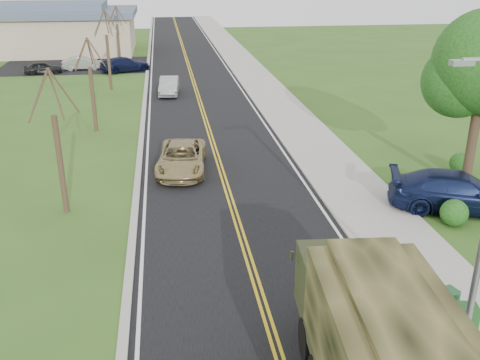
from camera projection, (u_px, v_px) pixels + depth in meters
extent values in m
plane|color=#32551C|center=(278.00, 354.00, 14.32)|extent=(160.00, 160.00, 0.00)
cube|color=black|center=(191.00, 74.00, 51.02)|extent=(8.00, 120.00, 0.01)
cube|color=#9E998E|center=(234.00, 72.00, 51.55)|extent=(0.30, 120.00, 0.12)
cube|color=#9E998E|center=(252.00, 72.00, 51.78)|extent=(3.20, 120.00, 0.10)
cube|color=#9E998E|center=(147.00, 74.00, 50.45)|extent=(0.30, 120.00, 0.10)
cube|color=gray|center=(462.00, 63.00, 11.44)|extent=(0.50, 0.22, 0.12)
cylinder|color=#38281C|center=(473.00, 137.00, 24.01)|extent=(0.44, 0.44, 5.04)
sphere|color=#124013|center=(459.00, 81.00, 23.45)|extent=(3.24, 3.24, 3.24)
cylinder|color=#38281C|center=(61.00, 165.00, 21.78)|extent=(0.24, 0.24, 4.20)
cylinder|color=#38281C|center=(64.00, 91.00, 20.83)|extent=(1.01, 0.33, 1.90)
cylinder|color=#38281C|center=(55.00, 90.00, 21.25)|extent=(0.13, 1.29, 1.74)
cylinder|color=#38281C|center=(39.00, 91.00, 20.75)|extent=(0.98, 0.43, 1.90)
cylinder|color=#38281C|center=(38.00, 97.00, 20.18)|extent=(0.79, 1.05, 1.77)
cylinder|color=#38281C|center=(56.00, 94.00, 20.30)|extent=(0.58, 0.90, 1.90)
cylinder|color=#38281C|center=(93.00, 100.00, 32.84)|extent=(0.24, 0.24, 3.96)
cylinder|color=#38281C|center=(96.00, 52.00, 31.94)|extent=(0.96, 0.32, 1.79)
cylinder|color=#38281C|center=(90.00, 52.00, 32.33)|extent=(0.12, 1.22, 1.65)
cylinder|color=#38281C|center=(81.00, 52.00, 31.86)|extent=(0.93, 0.41, 1.79)
cylinder|color=#38281C|center=(81.00, 55.00, 31.33)|extent=(0.75, 0.99, 1.67)
cylinder|color=#38281C|center=(92.00, 53.00, 31.44)|extent=(0.55, 0.85, 1.80)
cylinder|color=#38281C|center=(109.00, 63.00, 43.76)|extent=(0.24, 0.24, 4.44)
cylinder|color=#38281C|center=(112.00, 22.00, 42.75)|extent=(1.07, 0.35, 2.00)
cylinder|color=#38281C|center=(106.00, 23.00, 43.19)|extent=(0.13, 1.36, 1.84)
cylinder|color=#38281C|center=(99.00, 22.00, 42.67)|extent=(1.03, 0.46, 2.00)
cylinder|color=#38281C|center=(99.00, 24.00, 42.07)|extent=(0.83, 1.10, 1.87)
cylinder|color=#38281C|center=(108.00, 23.00, 42.20)|extent=(0.61, 0.95, 2.01)
cylinder|color=#38281C|center=(119.00, 45.00, 54.84)|extent=(0.24, 0.24, 4.08)
cylinder|color=#38281C|center=(121.00, 15.00, 53.91)|extent=(0.99, 0.33, 1.84)
cylinder|color=#38281C|center=(117.00, 15.00, 54.32)|extent=(0.13, 1.25, 1.69)
cylinder|color=#38281C|center=(112.00, 15.00, 53.83)|extent=(0.95, 0.42, 1.85)
cylinder|color=#38281C|center=(112.00, 16.00, 53.29)|extent=(0.77, 1.02, 1.72)
cylinder|color=#38281C|center=(119.00, 15.00, 53.40)|extent=(0.57, 0.88, 1.85)
cube|color=tan|center=(46.00, 34.00, 62.80)|extent=(20.00, 12.00, 4.20)
cube|color=#475466|center=(44.00, 13.00, 61.90)|extent=(21.00, 13.00, 0.70)
cube|color=#475466|center=(43.00, 6.00, 61.64)|extent=(14.00, 8.00, 0.90)
cube|color=black|center=(91.00, 65.00, 55.20)|extent=(18.00, 10.00, 0.02)
cylinder|color=black|center=(309.00, 339.00, 14.01)|extent=(0.45, 1.16, 1.14)
cylinder|color=black|center=(390.00, 336.00, 14.14)|extent=(0.45, 1.16, 1.14)
cube|color=#30361D|center=(348.00, 281.00, 14.08)|extent=(2.64, 2.16, 1.45)
cube|color=black|center=(340.00, 256.00, 14.86)|extent=(2.28, 0.27, 0.72)
cube|color=black|center=(394.00, 357.00, 10.65)|extent=(3.03, 5.68, 2.07)
cube|color=black|center=(400.00, 312.00, 10.24)|extent=(2.10, 5.60, 0.26)
imported|color=tan|center=(182.00, 158.00, 26.79)|extent=(2.87, 5.27, 1.40)
imported|color=#A8A9AD|center=(169.00, 86.00, 42.69)|extent=(1.77, 4.26, 1.37)
imported|color=#10193C|center=(458.00, 192.00, 22.45)|extent=(6.10, 3.98, 1.64)
cube|color=#1B4D1C|center=(466.00, 318.00, 14.98)|extent=(0.70, 0.63, 0.80)
cube|color=#1C4F28|center=(447.00, 299.00, 15.94)|extent=(0.66, 0.59, 0.65)
imported|color=black|center=(43.00, 68.00, 50.79)|extent=(3.68, 2.03, 1.19)
imported|color=#A1A2A6|center=(83.00, 63.00, 52.71)|extent=(4.04, 1.70, 1.30)
imported|color=black|center=(125.00, 64.00, 51.77)|extent=(5.23, 3.74, 1.41)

